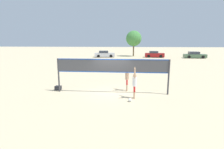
{
  "coord_description": "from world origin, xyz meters",
  "views": [
    {
      "loc": [
        1.13,
        -11.91,
        3.62
      ],
      "look_at": [
        0.0,
        0.0,
        1.33
      ],
      "focal_mm": 28.0,
      "sensor_mm": 36.0,
      "label": 1
    }
  ],
  "objects_px": {
    "parked_car_mid": "(154,55)",
    "player_spiker": "(135,83)",
    "volleyball_net": "(112,68)",
    "gear_bag": "(58,88)",
    "parked_car_near": "(104,54)",
    "parked_car_far": "(195,55)",
    "player_blocker": "(127,76)",
    "volleyball": "(130,100)",
    "tree_left_cluster": "(134,39)"
  },
  "relations": [
    {
      "from": "parked_car_mid",
      "to": "parked_car_far",
      "type": "relative_size",
      "value": 0.94
    },
    {
      "from": "gear_bag",
      "to": "tree_left_cluster",
      "type": "xyz_separation_m",
      "value": [
        6.41,
        30.83,
        4.09
      ]
    },
    {
      "from": "player_spiker",
      "to": "tree_left_cluster",
      "type": "distance_m",
      "value": 32.43
    },
    {
      "from": "player_blocker",
      "to": "parked_car_mid",
      "type": "distance_m",
      "value": 28.43
    },
    {
      "from": "volleyball_net",
      "to": "tree_left_cluster",
      "type": "height_order",
      "value": "tree_left_cluster"
    },
    {
      "from": "volleyball",
      "to": "parked_car_mid",
      "type": "height_order",
      "value": "parked_car_mid"
    },
    {
      "from": "volleyball",
      "to": "tree_left_cluster",
      "type": "xyz_separation_m",
      "value": [
        1.03,
        32.96,
        4.14
      ]
    },
    {
      "from": "gear_bag",
      "to": "parked_car_near",
      "type": "xyz_separation_m",
      "value": [
        -0.31,
        27.6,
        0.51
      ]
    },
    {
      "from": "player_spiker",
      "to": "parked_car_far",
      "type": "distance_m",
      "value": 31.75
    },
    {
      "from": "player_blocker",
      "to": "parked_car_near",
      "type": "height_order",
      "value": "player_blocker"
    },
    {
      "from": "parked_car_mid",
      "to": "gear_bag",
      "type": "bearing_deg",
      "value": -108.53
    },
    {
      "from": "parked_car_near",
      "to": "parked_car_mid",
      "type": "height_order",
      "value": "parked_car_near"
    },
    {
      "from": "volleyball_net",
      "to": "player_blocker",
      "type": "height_order",
      "value": "volleyball_net"
    },
    {
      "from": "volleyball_net",
      "to": "parked_car_mid",
      "type": "relative_size",
      "value": 1.81
    },
    {
      "from": "gear_bag",
      "to": "parked_car_mid",
      "type": "xyz_separation_m",
      "value": [
        11.05,
        28.09,
        0.49
      ]
    },
    {
      "from": "parked_car_mid",
      "to": "tree_left_cluster",
      "type": "height_order",
      "value": "tree_left_cluster"
    },
    {
      "from": "volleyball",
      "to": "parked_car_mid",
      "type": "distance_m",
      "value": 30.75
    },
    {
      "from": "volleyball_net",
      "to": "parked_car_mid",
      "type": "bearing_deg",
      "value": 76.31
    },
    {
      "from": "player_spiker",
      "to": "parked_car_far",
      "type": "height_order",
      "value": "player_spiker"
    },
    {
      "from": "volleyball_net",
      "to": "gear_bag",
      "type": "height_order",
      "value": "volleyball_net"
    },
    {
      "from": "parked_car_far",
      "to": "player_blocker",
      "type": "bearing_deg",
      "value": -115.9
    },
    {
      "from": "parked_car_mid",
      "to": "parked_car_far",
      "type": "xyz_separation_m",
      "value": [
        8.44,
        -0.96,
        -0.02
      ]
    },
    {
      "from": "tree_left_cluster",
      "to": "volleyball_net",
      "type": "bearing_deg",
      "value": -94.2
    },
    {
      "from": "player_spiker",
      "to": "tree_left_cluster",
      "type": "height_order",
      "value": "tree_left_cluster"
    },
    {
      "from": "player_spiker",
      "to": "volleyball_net",
      "type": "bearing_deg",
      "value": 55.52
    },
    {
      "from": "parked_car_near",
      "to": "parked_car_mid",
      "type": "distance_m",
      "value": 11.37
    },
    {
      "from": "player_blocker",
      "to": "gear_bag",
      "type": "distance_m",
      "value": 5.26
    },
    {
      "from": "volleyball",
      "to": "volleyball_net",
      "type": "bearing_deg",
      "value": 125.74
    },
    {
      "from": "gear_bag",
      "to": "player_spiker",
      "type": "bearing_deg",
      "value": -14.17
    },
    {
      "from": "player_spiker",
      "to": "parked_car_mid",
      "type": "relative_size",
      "value": 0.46
    },
    {
      "from": "player_blocker",
      "to": "parked_car_mid",
      "type": "relative_size",
      "value": 0.48
    },
    {
      "from": "player_blocker",
      "to": "gear_bag",
      "type": "bearing_deg",
      "value": -86.79
    },
    {
      "from": "parked_car_near",
      "to": "tree_left_cluster",
      "type": "distance_m",
      "value": 8.28
    },
    {
      "from": "player_blocker",
      "to": "volleyball_net",
      "type": "bearing_deg",
      "value": -57.7
    },
    {
      "from": "volleyball_net",
      "to": "player_spiker",
      "type": "relative_size",
      "value": 3.93
    },
    {
      "from": "parked_car_mid",
      "to": "player_spiker",
      "type": "bearing_deg",
      "value": -97.41
    },
    {
      "from": "player_blocker",
      "to": "parked_car_near",
      "type": "xyz_separation_m",
      "value": [
        -5.47,
        27.31,
        -0.44
      ]
    },
    {
      "from": "player_blocker",
      "to": "volleyball",
      "type": "relative_size",
      "value": 9.41
    },
    {
      "from": "player_blocker",
      "to": "gear_bag",
      "type": "height_order",
      "value": "player_blocker"
    },
    {
      "from": "parked_car_mid",
      "to": "player_blocker",
      "type": "bearing_deg",
      "value": -99.01
    },
    {
      "from": "volleyball_net",
      "to": "parked_car_far",
      "type": "distance_m",
      "value": 31.54
    },
    {
      "from": "gear_bag",
      "to": "parked_car_near",
      "type": "relative_size",
      "value": 0.09
    },
    {
      "from": "player_spiker",
      "to": "parked_car_near",
      "type": "bearing_deg",
      "value": 11.61
    },
    {
      "from": "volleyball",
      "to": "tree_left_cluster",
      "type": "height_order",
      "value": "tree_left_cluster"
    },
    {
      "from": "volleyball",
      "to": "tree_left_cluster",
      "type": "bearing_deg",
      "value": 88.2
    },
    {
      "from": "player_blocker",
      "to": "player_spiker",
      "type": "bearing_deg",
      "value": 15.98
    },
    {
      "from": "gear_bag",
      "to": "parked_car_near",
      "type": "distance_m",
      "value": 27.6
    },
    {
      "from": "volleyball",
      "to": "parked_car_near",
      "type": "height_order",
      "value": "parked_car_near"
    },
    {
      "from": "player_blocker",
      "to": "parked_car_far",
      "type": "relative_size",
      "value": 0.46
    },
    {
      "from": "volleyball_net",
      "to": "parked_car_mid",
      "type": "height_order",
      "value": "volleyball_net"
    }
  ]
}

